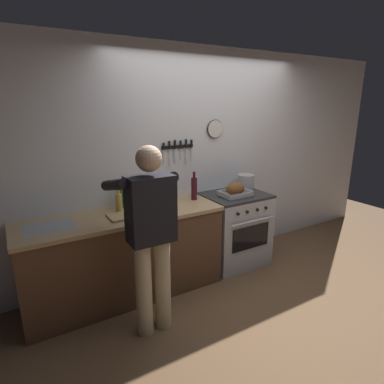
% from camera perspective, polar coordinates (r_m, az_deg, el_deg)
% --- Properties ---
extents(ground_plane, '(8.00, 8.00, 0.00)m').
position_cam_1_polar(ground_plane, '(3.52, 14.76, -19.13)').
color(ground_plane, brown).
extents(wall_back, '(6.00, 0.13, 2.60)m').
position_cam_1_polar(wall_back, '(4.00, 2.21, 5.93)').
color(wall_back, silver).
rests_on(wall_back, ground).
extents(counter_block, '(2.03, 0.65, 0.90)m').
position_cam_1_polar(counter_block, '(3.44, -11.95, -10.88)').
color(counter_block, brown).
rests_on(counter_block, ground).
extents(stove, '(0.76, 0.67, 0.90)m').
position_cam_1_polar(stove, '(4.08, 7.49, -6.46)').
color(stove, '#BCBCC1').
rests_on(stove, ground).
extents(person_cook, '(0.51, 0.63, 1.66)m').
position_cam_1_polar(person_cook, '(2.71, -7.41, -6.69)').
color(person_cook, '#C6B793').
rests_on(person_cook, ground).
extents(roasting_pan, '(0.35, 0.26, 0.17)m').
position_cam_1_polar(roasting_pan, '(3.82, 7.71, 0.33)').
color(roasting_pan, '#B7B7BC').
rests_on(roasting_pan, stove).
extents(stock_pot, '(0.21, 0.21, 0.19)m').
position_cam_1_polar(stock_pot, '(4.15, 9.54, 1.77)').
color(stock_pot, '#B7B7BC').
rests_on(stock_pot, stove).
extents(cutting_board, '(0.36, 0.24, 0.02)m').
position_cam_1_polar(cutting_board, '(3.21, -11.42, -4.08)').
color(cutting_board, tan).
rests_on(cutting_board, counter_block).
extents(bottle_wine_red, '(0.07, 0.07, 0.32)m').
position_cam_1_polar(bottle_wine_red, '(3.65, 0.38, 0.72)').
color(bottle_wine_red, '#47141E').
rests_on(bottle_wine_red, counter_block).
extents(bottle_cooking_oil, '(0.06, 0.06, 0.25)m').
position_cam_1_polar(bottle_cooking_oil, '(3.31, -12.88, -1.81)').
color(bottle_cooking_oil, gold).
rests_on(bottle_cooking_oil, counter_block).
extents(bottle_vinegar, '(0.06, 0.06, 0.24)m').
position_cam_1_polar(bottle_vinegar, '(3.41, -7.93, -1.15)').
color(bottle_vinegar, '#997F4C').
rests_on(bottle_vinegar, counter_block).
extents(bottle_olive_oil, '(0.07, 0.07, 0.29)m').
position_cam_1_polar(bottle_olive_oil, '(3.44, -12.61, -0.86)').
color(bottle_olive_oil, '#385623').
rests_on(bottle_olive_oil, counter_block).
extents(bottle_hot_sauce, '(0.04, 0.04, 0.19)m').
position_cam_1_polar(bottle_hot_sauce, '(3.68, -3.41, -0.14)').
color(bottle_hot_sauce, red).
rests_on(bottle_hot_sauce, counter_block).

